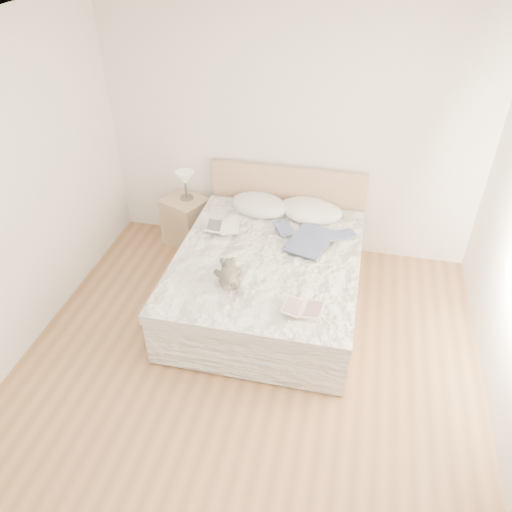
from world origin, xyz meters
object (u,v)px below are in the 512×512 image
object	(u,v)px
bed	(269,275)
childrens_book	(303,308)
teddy_bear	(228,281)
table_lamp	(185,180)
photo_book	(223,227)
nightstand	(186,221)

from	to	relation	value
bed	childrens_book	xyz separation A→B (m)	(0.44, -0.78, 0.32)
bed	teddy_bear	size ratio (longest dim) A/B	7.19
table_lamp	photo_book	xyz separation A→B (m)	(0.59, -0.60, -0.17)
nightstand	table_lamp	size ratio (longest dim) A/B	1.71
photo_book	childrens_book	xyz separation A→B (m)	(0.97, -1.03, 0.00)
table_lamp	teddy_bear	xyz separation A→B (m)	(0.88, -1.45, -0.15)
photo_book	childrens_book	size ratio (longest dim) A/B	1.06
bed	photo_book	size ratio (longest dim) A/B	6.02
table_lamp	bed	bearing A→B (deg)	-37.01
bed	photo_book	xyz separation A→B (m)	(-0.53, 0.25, 0.32)
photo_book	teddy_bear	xyz separation A→B (m)	(0.29, -0.85, 0.02)
nightstand	table_lamp	distance (m)	0.52
childrens_book	photo_book	bearing A→B (deg)	139.76
nightstand	teddy_bear	bearing A→B (deg)	-57.25
nightstand	childrens_book	size ratio (longest dim) A/B	1.67
table_lamp	childrens_book	world-z (taller)	table_lamp
teddy_bear	childrens_book	bearing A→B (deg)	-36.01
bed	table_lamp	bearing A→B (deg)	142.99
nightstand	table_lamp	bearing A→B (deg)	56.63
childrens_book	teddy_bear	world-z (taller)	teddy_bear
childrens_book	teddy_bear	size ratio (longest dim) A/B	1.12
table_lamp	photo_book	distance (m)	0.86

